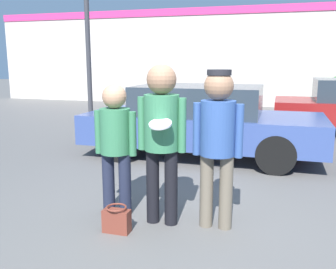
# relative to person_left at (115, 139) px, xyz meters

# --- Properties ---
(ground_plane) EXTENTS (56.00, 56.00, 0.00)m
(ground_plane) POSITION_rel_person_left_xyz_m (0.88, 0.02, -0.95)
(ground_plane) COLOR #5B5956
(storefront_building) EXTENTS (24.00, 0.22, 4.01)m
(storefront_building) POSITION_rel_person_left_xyz_m (0.88, 11.81, 1.09)
(storefront_building) COLOR beige
(storefront_building) RESTS_ON ground
(person_left) EXTENTS (0.53, 0.36, 1.60)m
(person_left) POSITION_rel_person_left_xyz_m (0.00, 0.00, 0.00)
(person_left) COLOR #1E2338
(person_left) RESTS_ON ground
(person_middle_with_frisbee) EXTENTS (0.56, 0.58, 1.83)m
(person_middle_with_frisbee) POSITION_rel_person_left_xyz_m (0.62, -0.11, 0.17)
(person_middle_with_frisbee) COLOR black
(person_middle_with_frisbee) RESTS_ON ground
(person_right) EXTENTS (0.55, 0.38, 1.78)m
(person_right) POSITION_rel_person_left_xyz_m (1.24, -0.04, 0.14)
(person_right) COLOR #665B4C
(person_right) RESTS_ON ground
(parked_car_near) EXTENTS (4.56, 1.88, 1.39)m
(parked_car_near) POSITION_rel_person_left_xyz_m (0.41, 3.09, -0.24)
(parked_car_near) COLOR #334784
(parked_car_near) RESTS_ON ground
(street_lamp) EXTENTS (1.49, 0.35, 5.09)m
(street_lamp) POSITION_rel_person_left_xyz_m (-2.42, 4.44, 2.25)
(street_lamp) COLOR #38383D
(street_lamp) RESTS_ON ground
(handbag) EXTENTS (0.30, 0.23, 0.30)m
(handbag) POSITION_rel_person_left_xyz_m (0.21, -0.49, -0.80)
(handbag) COLOR brown
(handbag) RESTS_ON ground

